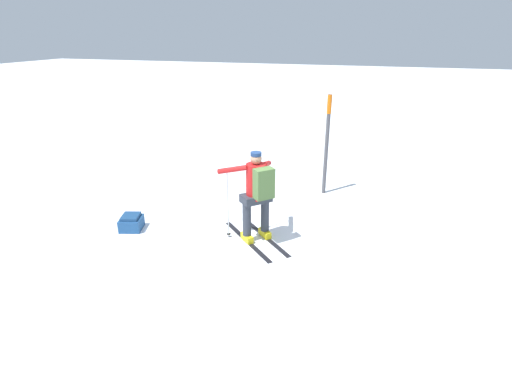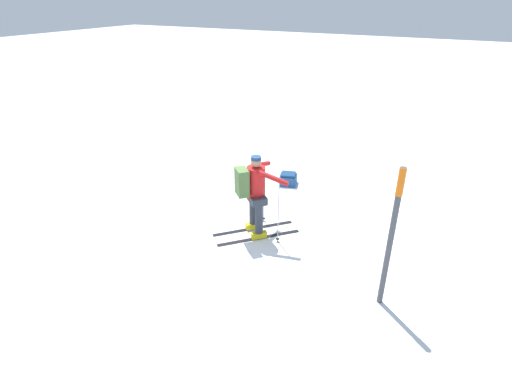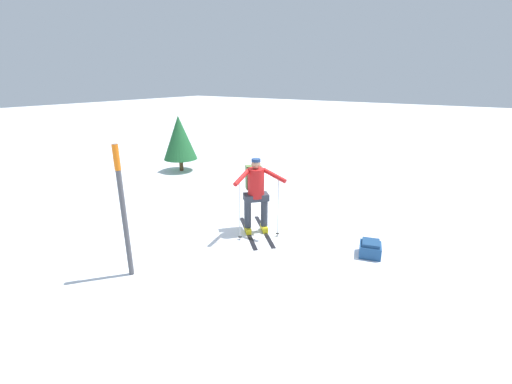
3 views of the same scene
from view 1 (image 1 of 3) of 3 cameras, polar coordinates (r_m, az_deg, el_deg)
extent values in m
plane|color=white|center=(6.65, -1.25, -9.57)|extent=(80.00, 80.00, 0.00)
cube|color=black|center=(7.17, -1.28, -7.00)|extent=(1.26, 1.21, 0.01)
cube|color=yellow|center=(7.14, -1.29, -6.54)|extent=(0.29, 0.29, 0.12)
cylinder|color=#2D333D|center=(6.96, -1.32, -3.68)|extent=(0.15, 0.15, 0.67)
cube|color=black|center=(7.32, 1.26, -6.34)|extent=(1.26, 1.21, 0.01)
cube|color=yellow|center=(7.29, 1.26, -5.89)|extent=(0.29, 0.29, 0.12)
cylinder|color=#2D333D|center=(7.11, 1.29, -3.07)|extent=(0.15, 0.15, 0.67)
cube|color=#2D333D|center=(6.90, 0.00, -0.85)|extent=(0.57, 0.57, 0.14)
cylinder|color=red|center=(6.78, 0.00, 1.54)|extent=(0.34, 0.34, 0.61)
sphere|color=tan|center=(6.65, 0.00, 4.79)|extent=(0.19, 0.19, 0.19)
cylinder|color=navy|center=(6.63, 0.00, 5.46)|extent=(0.18, 0.18, 0.06)
cube|color=#4C6B38|center=(6.54, 1.13, 1.21)|extent=(0.36, 0.37, 0.51)
cylinder|color=#B2B7BC|center=(7.05, -4.04, -1.83)|extent=(0.02, 0.02, 1.28)
cylinder|color=black|center=(7.30, -3.91, -6.00)|extent=(0.07, 0.07, 0.01)
cylinder|color=red|center=(6.75, -3.35, 3.23)|extent=(0.57, 0.14, 0.23)
cylinder|color=#B2B7BC|center=(7.38, 1.63, -0.63)|extent=(0.02, 0.02, 1.28)
cylinder|color=black|center=(7.63, 1.58, -4.66)|extent=(0.07, 0.07, 0.01)
cylinder|color=red|center=(7.05, 1.56, 4.07)|extent=(0.17, 0.58, 0.23)
cube|color=navy|center=(7.89, -17.37, -4.32)|extent=(0.49, 0.50, 0.23)
cube|color=navy|center=(7.83, -17.49, -3.37)|extent=(0.40, 0.42, 0.06)
cylinder|color=#4C4C51|center=(9.02, 10.05, 6.51)|extent=(0.08, 0.08, 2.24)
cylinder|color=orange|center=(8.82, 10.45, 12.26)|extent=(0.10, 0.10, 0.40)
camera|label=2|loc=(10.00, 44.39, 20.80)|focal=28.00mm
camera|label=3|loc=(12.98, -9.05, 20.55)|focal=24.00mm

